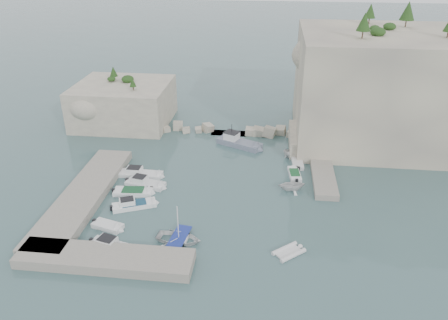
# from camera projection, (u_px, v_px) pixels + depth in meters

# --- Properties ---
(ground) EXTENTS (400.00, 400.00, 0.00)m
(ground) POSITION_uv_depth(u_px,v_px,m) (219.00, 203.00, 54.39)
(ground) COLOR #426163
(ground) RESTS_ON ground
(cliff_east) EXTENTS (26.00, 22.00, 17.00)m
(cliff_east) POSITION_uv_depth(u_px,v_px,m) (381.00, 88.00, 68.57)
(cliff_east) COLOR beige
(cliff_east) RESTS_ON ground
(cliff_terrace) EXTENTS (8.00, 10.00, 2.50)m
(cliff_terrace) POSITION_uv_depth(u_px,v_px,m) (315.00, 140.00, 68.44)
(cliff_terrace) COLOR beige
(cliff_terrace) RESTS_ON ground
(outcrop_west) EXTENTS (16.00, 14.00, 7.00)m
(outcrop_west) POSITION_uv_depth(u_px,v_px,m) (124.00, 103.00, 76.98)
(outcrop_west) COLOR beige
(outcrop_west) RESTS_ON ground
(quay_west) EXTENTS (5.00, 24.00, 1.10)m
(quay_west) POSITION_uv_depth(u_px,v_px,m) (84.00, 195.00, 54.98)
(quay_west) COLOR #9E9689
(quay_west) RESTS_ON ground
(quay_south) EXTENTS (18.00, 4.00, 1.10)m
(quay_south) POSITION_uv_depth(u_px,v_px,m) (105.00, 259.00, 44.08)
(quay_south) COLOR #9E9689
(quay_south) RESTS_ON ground
(ledge_east) EXTENTS (3.00, 16.00, 0.80)m
(ledge_east) POSITION_uv_depth(u_px,v_px,m) (322.00, 169.00, 61.69)
(ledge_east) COLOR #9E9689
(ledge_east) RESTS_ON ground
(breakwater) EXTENTS (28.00, 3.00, 1.40)m
(breakwater) POSITION_uv_depth(u_px,v_px,m) (229.00, 129.00, 73.66)
(breakwater) COLOR beige
(breakwater) RESTS_ON ground
(motorboat_a) EXTENTS (6.61, 2.16, 1.40)m
(motorboat_a) POSITION_uv_depth(u_px,v_px,m) (141.00, 176.00, 60.60)
(motorboat_a) COLOR white
(motorboat_a) RESTS_ON ground
(motorboat_b) EXTENTS (6.09, 3.03, 1.40)m
(motorboat_b) POSITION_uv_depth(u_px,v_px,m) (146.00, 186.00, 58.21)
(motorboat_b) COLOR silver
(motorboat_b) RESTS_ON ground
(motorboat_c) EXTENTS (5.55, 2.41, 0.70)m
(motorboat_c) POSITION_uv_depth(u_px,v_px,m) (133.00, 193.00, 56.43)
(motorboat_c) COLOR white
(motorboat_c) RESTS_ON ground
(motorboat_d) EXTENTS (6.00, 3.86, 1.40)m
(motorboat_d) POSITION_uv_depth(u_px,v_px,m) (134.00, 207.00, 53.58)
(motorboat_d) COLOR white
(motorboat_d) RESTS_ON ground
(motorboat_e) EXTENTS (4.17, 2.62, 0.70)m
(motorboat_e) POSITION_uv_depth(u_px,v_px,m) (108.00, 228.00, 49.73)
(motorboat_e) COLOR silver
(motorboat_e) RESTS_ON ground
(motorboat_f) EXTENTS (6.42, 3.42, 1.40)m
(motorboat_f) POSITION_uv_depth(u_px,v_px,m) (115.00, 250.00, 46.22)
(motorboat_f) COLOR silver
(motorboat_f) RESTS_ON ground
(rowboat) EXTENTS (5.37, 4.14, 1.03)m
(rowboat) POSITION_uv_depth(u_px,v_px,m) (179.00, 241.00, 47.53)
(rowboat) COLOR white
(rowboat) RESTS_ON ground
(inflatable_dinghy) EXTENTS (3.87, 3.66, 0.44)m
(inflatable_dinghy) POSITION_uv_depth(u_px,v_px,m) (289.00, 253.00, 45.70)
(inflatable_dinghy) COLOR silver
(inflatable_dinghy) RESTS_ON ground
(tender_east_a) EXTENTS (4.09, 3.72, 1.85)m
(tender_east_a) POSITION_uv_depth(u_px,v_px,m) (291.00, 190.00, 57.26)
(tender_east_a) COLOR white
(tender_east_a) RESTS_ON ground
(tender_east_b) EXTENTS (1.98, 4.52, 0.70)m
(tender_east_b) POSITION_uv_depth(u_px,v_px,m) (294.00, 176.00, 60.60)
(tender_east_b) COLOR white
(tender_east_b) RESTS_ON ground
(tender_east_c) EXTENTS (1.81, 4.89, 0.70)m
(tender_east_c) POSITION_uv_depth(u_px,v_px,m) (297.00, 164.00, 63.89)
(tender_east_c) COLOR silver
(tender_east_c) RESTS_ON ground
(tender_east_d) EXTENTS (4.20, 1.87, 1.58)m
(tender_east_d) POSITION_uv_depth(u_px,v_px,m) (297.00, 158.00, 65.62)
(tender_east_d) COLOR silver
(tender_east_d) RESTS_ON ground
(work_boat) EXTENTS (8.19, 5.55, 2.20)m
(work_boat) POSITION_uv_depth(u_px,v_px,m) (239.00, 146.00, 69.42)
(work_boat) COLOR slate
(work_boat) RESTS_ON ground
(rowboat_mast) EXTENTS (0.10, 0.10, 4.20)m
(rowboat_mast) POSITION_uv_depth(u_px,v_px,m) (178.00, 221.00, 46.34)
(rowboat_mast) COLOR white
(rowboat_mast) RESTS_ON rowboat
(vegetation) EXTENTS (53.48, 13.88, 13.40)m
(vegetation) POSITION_uv_depth(u_px,v_px,m) (355.00, 24.00, 66.07)
(vegetation) COLOR #1E4219
(vegetation) RESTS_ON ground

